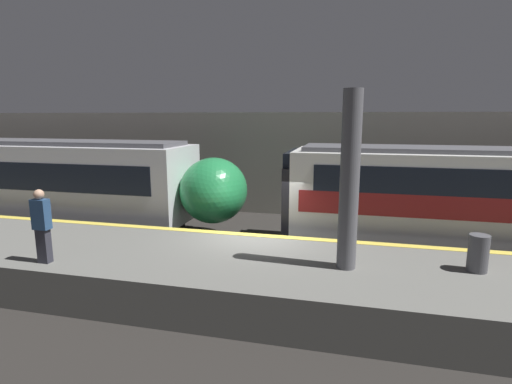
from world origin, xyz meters
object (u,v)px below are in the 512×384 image
train_modern (31,183)px  person_waiting (42,224)px  trash_bin (478,253)px  support_pillar_near (349,182)px

train_modern → person_waiting: 8.18m
train_modern → trash_bin: bearing=-14.3°
person_waiting → train_modern: bearing=134.5°
support_pillar_near → trash_bin: (2.88, 0.47, -1.59)m
support_pillar_near → trash_bin: 3.33m
train_modern → person_waiting: size_ratio=9.87×
train_modern → trash_bin: 16.12m
support_pillar_near → train_modern: (-12.74, 4.45, -1.24)m
train_modern → trash_bin: train_modern is taller
support_pillar_near → train_modern: size_ratio=0.23×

